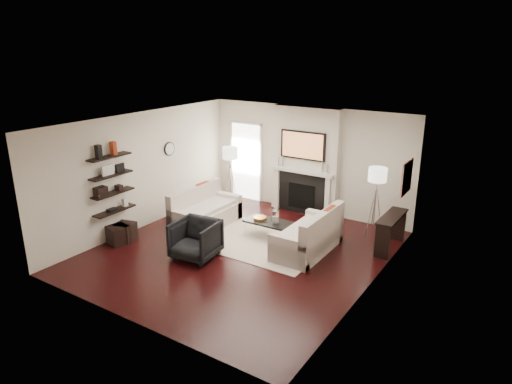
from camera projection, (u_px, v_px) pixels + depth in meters
The scene contains 71 objects.
room_envelope at pixel (240, 190), 9.13m from camera, with size 6.00×6.00×6.00m.
chimney_breast at pixel (305, 161), 11.43m from camera, with size 1.80×0.25×2.70m, color silver.
fireplace_surround at pixel (302, 194), 11.58m from camera, with size 1.30×0.02×1.04m, color black.
firebox at pixel (302, 196), 11.59m from camera, with size 0.75×0.02×0.65m, color black.
mantel_pilaster_l at pixel (277, 188), 11.92m from camera, with size 0.12×0.08×1.10m, color white.
mantel_pilaster_r at pixel (327, 198), 11.17m from camera, with size 0.12×0.08×1.10m, color white.
mantel_shelf at pixel (302, 171), 11.35m from camera, with size 1.70×0.18×0.07m, color white.
tv_body at pixel (303, 145), 11.17m from camera, with size 1.20×0.06×0.70m, color black.
tv_screen at pixel (302, 146), 11.14m from camera, with size 1.10×0.01×0.62m, color #BF723F.
candlestick_l_tall at pixel (283, 161), 11.59m from camera, with size 0.04×0.04×0.30m, color silver.
candlestick_l_short at pixel (278, 162), 11.66m from camera, with size 0.04×0.04×0.24m, color silver.
candlestick_r_tall at pixel (322, 167), 11.02m from camera, with size 0.04×0.04×0.30m, color silver.
candlestick_r_short at pixel (327, 169), 10.96m from camera, with size 0.04×0.04×0.24m, color silver.
hallway_panel at pixel (247, 162), 12.56m from camera, with size 0.90×0.02×2.10m, color white.
door_trim_l at pixel (232, 160), 12.79m from camera, with size 0.06×0.06×2.16m, color white.
door_trim_r at pixel (261, 164), 12.30m from camera, with size 0.06×0.06×2.16m, color white.
door_trim_top at pixel (246, 123), 12.21m from camera, with size 1.02×0.06×0.06m, color white.
rug at pixel (264, 243), 9.95m from camera, with size 2.60×2.00×0.01m, color beige.
loveseat_left_base at pixel (206, 218), 10.84m from camera, with size 0.85×1.80×0.42m, color beige.
loveseat_left_back at pixel (195, 203), 10.92m from camera, with size 0.18×1.80×0.80m, color beige.
loveseat_left_arm_n at pixel (183, 225), 10.17m from camera, with size 0.85×0.18×0.60m, color beige.
loveseat_left_arm_s at pixel (226, 204), 11.46m from camera, with size 0.85×0.18×0.60m, color beige.
loveseat_left_cushion at pixel (207, 208), 10.74m from camera, with size 0.63×1.44×0.10m, color beige.
pillow_left_orange at pixel (202, 191), 11.10m from camera, with size 0.10×0.42×0.42m, color maroon.
pillow_left_charcoal at pixel (186, 198), 10.62m from camera, with size 0.10×0.40×0.40m, color black.
loveseat_right_base at pixel (307, 242), 9.52m from camera, with size 0.85×1.80×0.42m, color beige.
loveseat_right_back at pixel (323, 231), 9.25m from camera, with size 0.18×1.80×0.80m, color beige.
loveseat_right_arm_n at pixel (288, 252), 8.84m from camera, with size 0.85×0.18×0.60m, color beige.
loveseat_right_arm_s at pixel (324, 225), 10.14m from camera, with size 0.85×0.18×0.60m, color beige.
loveseat_right_cushion at pixel (305, 230), 9.46m from camera, with size 0.63×1.44×0.10m, color beige.
pillow_right_orange at pixel (329, 217), 9.42m from camera, with size 0.10×0.42×0.42m, color maroon.
pillow_right_charcoal at pixel (316, 227), 8.95m from camera, with size 0.10×0.40×0.40m, color black.
coffee_table at pixel (270, 222), 10.06m from camera, with size 1.10×0.55×0.04m, color black.
coffee_leg_nw at pixel (245, 229), 10.20m from camera, with size 0.02×0.02×0.38m, color silver.
coffee_leg_ne at pixel (284, 239), 9.69m from camera, with size 0.02×0.02×0.38m, color silver.
coffee_leg_sw at pixel (256, 223), 10.55m from camera, with size 0.02×0.02×0.38m, color silver.
coffee_leg_se at pixel (294, 232), 10.04m from camera, with size 0.02×0.02×0.38m, color silver.
hurricane_glass at pixel (275, 217), 9.93m from camera, with size 0.17×0.17×0.30m, color white.
hurricane_candle at pixel (275, 219), 9.95m from camera, with size 0.10×0.10×0.15m, color white.
copper_bowl at pixel (260, 218), 10.17m from camera, with size 0.30×0.30×0.05m, color #C17320.
armchair at pixel (195, 238), 9.17m from camera, with size 0.84×0.78×0.86m, color black.
lamp_left_post at pixel (231, 184), 12.09m from camera, with size 0.02×0.02×1.20m, color silver.
lamp_left_shade at pixel (230, 153), 11.83m from camera, with size 0.40×0.40×0.30m, color white.
lamp_left_leg_a at pixel (234, 185), 12.04m from camera, with size 0.02×0.02×1.25m, color silver.
lamp_left_leg_b at pixel (231, 183), 12.20m from camera, with size 0.02×0.02×1.25m, color silver.
lamp_left_leg_c at pixel (227, 185), 12.04m from camera, with size 0.02×0.02×1.25m, color silver.
lamp_right_post at pixel (375, 211), 10.13m from camera, with size 0.02×0.02×1.20m, color silver.
lamp_right_shade at pixel (378, 175), 9.87m from camera, with size 0.40×0.40×0.30m, color white.
lamp_right_leg_a at pixel (379, 212), 10.07m from camera, with size 0.02×0.02×1.25m, color silver.
lamp_right_leg_b at pixel (374, 210), 10.23m from camera, with size 0.02×0.02×1.25m, color silver.
lamp_right_leg_c at pixel (371, 212), 10.08m from camera, with size 0.02×0.02×1.25m, color silver.
console_top at pixel (392, 217), 9.46m from camera, with size 0.35×1.20×0.04m, color black.
console_leg_n at pixel (382, 242), 9.14m from camera, with size 0.30×0.04×0.71m, color black.
console_leg_s at pixel (398, 225), 10.02m from camera, with size 0.30×0.04×0.71m, color black.
wall_art at pixel (407, 177), 9.30m from camera, with size 0.03×0.70×0.70m, color #B4765A.
shelf_bottom at pixel (115, 211), 9.89m from camera, with size 0.25×1.00×0.04m, color black.
shelf_lower at pixel (113, 193), 9.77m from camera, with size 0.25×1.00×0.04m, color black.
shelf_upper at pixel (111, 175), 9.64m from camera, with size 0.25×1.00×0.04m, color black.
shelf_top at pixel (109, 157), 9.52m from camera, with size 0.25×1.00×0.04m, color black.
decor_magfile_a at pixel (98, 152), 9.27m from camera, with size 0.12×0.10×0.28m, color black.
decor_magfile_b at pixel (113, 148), 9.57m from camera, with size 0.12×0.10×0.28m, color maroon.
decor_frame_a at pixel (108, 170), 9.55m from camera, with size 0.04×0.30×0.22m, color white.
decor_frame_b at pixel (120, 168), 9.81m from camera, with size 0.04×0.22×0.18m, color black.
decor_wine_rack at pixel (101, 192), 9.49m from camera, with size 0.18×0.25×0.20m, color black.
decor_box_small at pixel (119, 188), 9.88m from camera, with size 0.15×0.12×0.12m, color black.
decor_books at pixel (112, 210), 9.82m from camera, with size 0.14×0.20×0.05m, color black.
decor_box_tall at pixel (125, 202), 10.09m from camera, with size 0.10×0.10×0.18m, color white.
clock_rim at pixel (169, 149), 11.16m from camera, with size 0.34×0.34×0.04m, color black.
clock_face at pixel (170, 149), 11.14m from camera, with size 0.29×0.29×0.01m, color white.
ottoman_near at pixel (125, 232), 10.04m from camera, with size 0.40×0.40×0.40m, color black.
ottoman_far at pixel (118, 235), 9.89m from camera, with size 0.40×0.40×0.40m, color black.
Camera 1 is at (5.01, -7.12, 4.13)m, focal length 32.00 mm.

